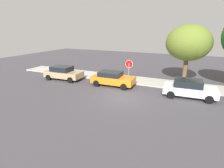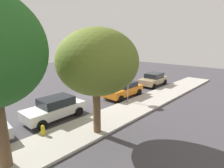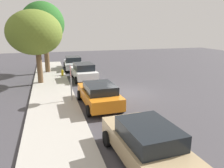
# 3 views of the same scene
# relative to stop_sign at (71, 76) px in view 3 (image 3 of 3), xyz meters

# --- Properties ---
(ground_plane) EXTENTS (60.00, 60.00, 0.00)m
(ground_plane) POSITION_rel_stop_sign_xyz_m (0.92, -4.13, -1.73)
(ground_plane) COLOR #423F44
(sidewalk_curb) EXTENTS (32.00, 2.91, 0.14)m
(sidewalk_curb) POSITION_rel_stop_sign_xyz_m (0.92, 1.14, -1.66)
(sidewalk_curb) COLOR #B2ADA3
(sidewalk_curb) RESTS_ON ground_plane
(stop_sign) EXTENTS (0.84, 0.08, 2.49)m
(stop_sign) POSITION_rel_stop_sign_xyz_m (0.00, 0.00, 0.00)
(stop_sign) COLOR gray
(stop_sign) RESTS_ON ground_plane
(parked_car_orange) EXTENTS (4.36, 2.17, 1.44)m
(parked_car_orange) POSITION_rel_stop_sign_xyz_m (-1.20, -1.52, -0.97)
(parked_car_orange) COLOR orange
(parked_car_orange) RESTS_ON ground_plane
(parked_car_white) EXTENTS (4.28, 2.17, 1.51)m
(parked_car_white) POSITION_rel_stop_sign_xyz_m (6.01, -1.76, -0.95)
(parked_car_white) COLOR white
(parked_car_white) RESTS_ON ground_plane
(parked_car_tan) EXTENTS (4.40, 2.24, 1.52)m
(parked_car_tan) POSITION_rel_stop_sign_xyz_m (-7.30, -1.76, -0.94)
(parked_car_tan) COLOR tan
(parked_car_tan) RESTS_ON ground_plane
(parked_car_silver) EXTENTS (4.53, 2.25, 1.46)m
(parked_car_silver) POSITION_rel_stop_sign_xyz_m (11.36, -1.46, -0.97)
(parked_car_silver) COLOR silver
(parked_car_silver) RESTS_ON ground_plane
(street_tree_near_corner) EXTENTS (4.38, 4.38, 6.05)m
(street_tree_near_corner) POSITION_rel_stop_sign_xyz_m (5.42, 2.15, 2.51)
(street_tree_near_corner) COLOR brown
(street_tree_near_corner) RESTS_ON ground_plane
(street_tree_mid_block) EXTENTS (4.29, 4.29, 7.16)m
(street_tree_mid_block) POSITION_rel_stop_sign_xyz_m (10.17, 1.53, 3.26)
(street_tree_mid_block) COLOR brown
(street_tree_mid_block) RESTS_ON ground_plane
(fire_hydrant) EXTENTS (0.30, 0.22, 0.72)m
(fire_hydrant) POSITION_rel_stop_sign_xyz_m (7.77, 0.03, -1.37)
(fire_hydrant) COLOR gold
(fire_hydrant) RESTS_ON ground_plane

